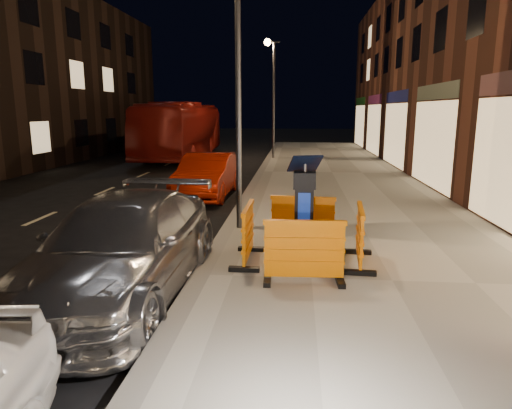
# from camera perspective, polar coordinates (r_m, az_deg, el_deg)

# --- Properties ---
(ground_plane) EXTENTS (120.00, 120.00, 0.00)m
(ground_plane) POSITION_cam_1_polar(r_m,az_deg,el_deg) (7.47, -6.90, -9.76)
(ground_plane) COLOR black
(ground_plane) RESTS_ON ground
(sidewalk) EXTENTS (6.00, 60.00, 0.15)m
(sidewalk) POSITION_cam_1_polar(r_m,az_deg,el_deg) (7.45, 16.64, -9.63)
(sidewalk) COLOR gray
(sidewalk) RESTS_ON ground
(kerb) EXTENTS (0.30, 60.00, 0.15)m
(kerb) POSITION_cam_1_polar(r_m,az_deg,el_deg) (7.45, -6.91, -9.22)
(kerb) COLOR slate
(kerb) RESTS_ON ground
(parking_kiosk) EXTENTS (0.58, 0.58, 1.75)m
(parking_kiosk) POSITION_cam_1_polar(r_m,az_deg,el_deg) (7.74, 5.99, -1.02)
(parking_kiosk) COLOR black
(parking_kiosk) RESTS_ON sidewalk
(barrier_front) EXTENTS (1.27, 0.56, 0.98)m
(barrier_front) POSITION_cam_1_polar(r_m,az_deg,el_deg) (6.93, 6.04, -5.89)
(barrier_front) COLOR orange
(barrier_front) RESTS_ON sidewalk
(barrier_back) EXTENTS (1.30, 0.64, 0.98)m
(barrier_back) POSITION_cam_1_polar(r_m,az_deg,el_deg) (8.76, 5.85, -2.11)
(barrier_back) COLOR orange
(barrier_back) RESTS_ON sidewalk
(barrier_kerbside) EXTENTS (0.53, 1.26, 0.98)m
(barrier_kerbside) POSITION_cam_1_polar(r_m,az_deg,el_deg) (7.88, -1.00, -3.64)
(barrier_kerbside) COLOR orange
(barrier_kerbside) RESTS_ON sidewalk
(barrier_bldgside) EXTENTS (0.62, 1.29, 0.98)m
(barrier_bldgside) POSITION_cam_1_polar(r_m,az_deg,el_deg) (7.91, 12.84, -3.87)
(barrier_bldgside) COLOR orange
(barrier_bldgside) RESTS_ON sidewalk
(car_silver) EXTENTS (2.13, 5.02, 1.45)m
(car_silver) POSITION_cam_1_polar(r_m,az_deg,el_deg) (7.36, -15.99, -10.50)
(car_silver) COLOR #A4A4A8
(car_silver) RESTS_ON ground
(car_red) EXTENTS (1.55, 4.19, 1.37)m
(car_red) POSITION_cam_1_polar(r_m,az_deg,el_deg) (14.62, -6.05, 0.96)
(car_red) COLOR #8C1404
(car_red) RESTS_ON ground
(bus_doubledecker) EXTENTS (2.73, 11.22, 3.12)m
(bus_doubledecker) POSITION_cam_1_polar(r_m,az_deg,el_deg) (26.79, -9.15, 5.80)
(bus_doubledecker) COLOR maroon
(bus_doubledecker) RESTS_ON ground
(street_lamp_mid) EXTENTS (0.12, 0.12, 6.00)m
(street_lamp_mid) POSITION_cam_1_polar(r_m,az_deg,el_deg) (9.88, -2.23, 14.20)
(street_lamp_mid) COLOR #3F3F44
(street_lamp_mid) RESTS_ON sidewalk
(street_lamp_far) EXTENTS (0.12, 0.12, 6.00)m
(street_lamp_far) POSITION_cam_1_polar(r_m,az_deg,el_deg) (24.83, 2.22, 12.76)
(street_lamp_far) COLOR #3F3F44
(street_lamp_far) RESTS_ON sidewalk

